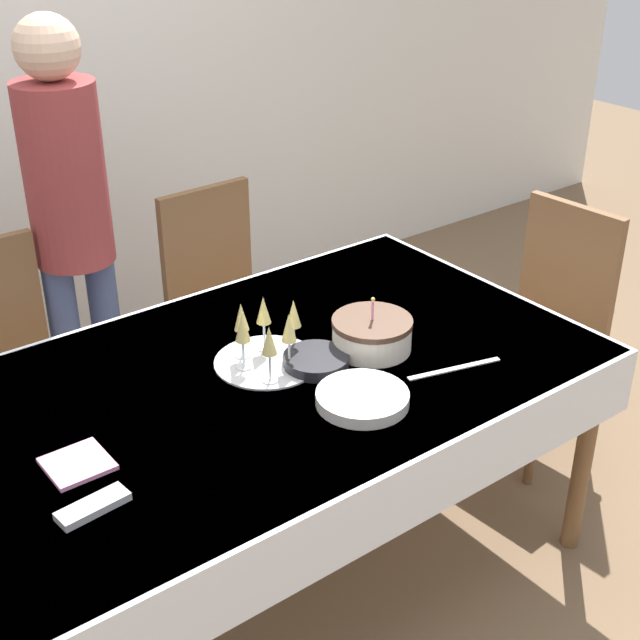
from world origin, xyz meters
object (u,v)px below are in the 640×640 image
(dining_chair_right_end, at_px, (546,319))
(plate_stack_dessert, at_px, (316,361))
(champagne_tray, at_px, (267,338))
(plate_stack_main, at_px, (362,398))
(birthday_cake, at_px, (372,334))
(person_standing, at_px, (69,208))
(dining_chair_far_left, at_px, (4,369))
(dining_chair_far_right, at_px, (224,299))

(dining_chair_right_end, relative_size, plate_stack_dessert, 4.94)
(champagne_tray, bearing_deg, plate_stack_main, -76.07)
(birthday_cake, height_order, plate_stack_dessert, birthday_cake)
(plate_stack_dessert, xyz_separation_m, person_standing, (-0.27, 1.07, 0.21))
(dining_chair_right_end, relative_size, birthday_cake, 3.96)
(dining_chair_far_left, relative_size, plate_stack_main, 3.76)
(dining_chair_far_left, xyz_separation_m, dining_chair_right_end, (1.77, -0.89, 0.00))
(dining_chair_right_end, distance_m, champagne_tray, 1.29)
(dining_chair_far_left, distance_m, champagne_tray, 1.05)
(dining_chair_right_end, bearing_deg, plate_stack_main, -165.62)
(dining_chair_right_end, xyz_separation_m, plate_stack_main, (-1.17, -0.30, 0.26))
(dining_chair_right_end, bearing_deg, person_standing, 144.52)
(dining_chair_right_end, relative_size, person_standing, 0.58)
(champagne_tray, xyz_separation_m, plate_stack_main, (0.08, -0.34, -0.07))
(person_standing, bearing_deg, dining_chair_far_left, -161.68)
(dining_chair_far_left, height_order, plate_stack_dessert, dining_chair_far_left)
(plate_stack_dessert, distance_m, person_standing, 1.12)
(plate_stack_main, bearing_deg, dining_chair_right_end, 14.38)
(dining_chair_right_end, distance_m, plate_stack_main, 1.23)
(dining_chair_right_end, relative_size, plate_stack_main, 3.76)
(dining_chair_far_right, height_order, dining_chair_right_end, same)
(dining_chair_right_end, height_order, person_standing, person_standing)
(dining_chair_far_right, distance_m, birthday_cake, 1.02)
(plate_stack_main, bearing_deg, plate_stack_dessert, 85.04)
(dining_chair_far_left, height_order, birthday_cake, dining_chair_far_left)
(champagne_tray, bearing_deg, dining_chair_right_end, -1.64)
(dining_chair_far_left, bearing_deg, plate_stack_dessert, -56.97)
(dining_chair_far_right, distance_m, person_standing, 0.72)
(person_standing, bearing_deg, plate_stack_main, -79.34)
(plate_stack_main, xyz_separation_m, plate_stack_dessert, (0.02, 0.24, -0.00))
(dining_chair_far_left, xyz_separation_m, plate_stack_main, (0.60, -1.19, 0.26))
(plate_stack_main, relative_size, person_standing, 0.15)
(plate_stack_dessert, bearing_deg, dining_chair_far_left, 123.03)
(dining_chair_right_end, distance_m, person_standing, 1.80)
(birthday_cake, distance_m, plate_stack_main, 0.31)
(birthday_cake, xyz_separation_m, plate_stack_dessert, (-0.19, 0.02, -0.03))
(champagne_tray, height_order, plate_stack_dessert, champagne_tray)
(dining_chair_far_right, distance_m, dining_chair_right_end, 1.25)
(birthday_cake, height_order, champagne_tray, champagne_tray)
(birthday_cake, bearing_deg, person_standing, 112.90)
(dining_chair_right_end, bearing_deg, birthday_cake, -174.91)
(dining_chair_far_right, height_order, plate_stack_dessert, dining_chair_far_right)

